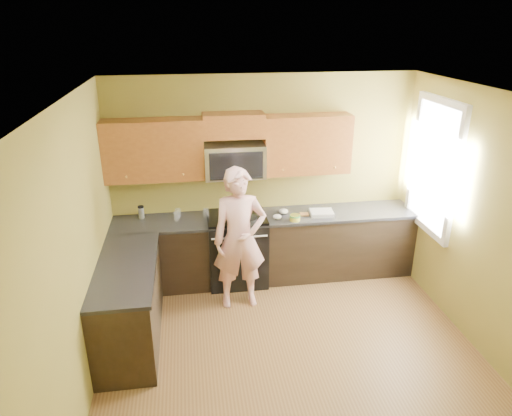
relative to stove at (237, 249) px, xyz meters
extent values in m
plane|color=brown|center=(0.40, -1.68, -0.47)|extent=(4.00, 4.00, 0.00)
plane|color=white|center=(0.40, -1.68, 2.23)|extent=(4.00, 4.00, 0.00)
plane|color=olive|center=(0.40, 0.32, 0.88)|extent=(4.00, 0.00, 4.00)
plane|color=olive|center=(0.40, -3.67, 0.88)|extent=(4.00, 0.00, 4.00)
plane|color=olive|center=(-1.60, -1.68, 0.88)|extent=(0.00, 4.00, 4.00)
plane|color=olive|center=(2.40, -1.68, 0.88)|extent=(0.00, 4.00, 4.00)
cube|color=black|center=(0.40, 0.02, -0.03)|extent=(4.00, 0.60, 0.88)
cube|color=black|center=(-1.30, -1.08, -0.03)|extent=(0.60, 1.60, 0.88)
cube|color=black|center=(0.40, 0.01, 0.43)|extent=(4.00, 0.62, 0.04)
cube|color=black|center=(-1.29, -1.08, 0.43)|extent=(0.62, 1.60, 0.04)
cube|color=brown|center=(0.00, 0.16, 1.62)|extent=(0.76, 0.33, 0.30)
imported|color=#E77375|center=(-0.02, -0.55, 0.41)|extent=(0.66, 0.45, 1.76)
cube|color=#B27F47|center=(0.90, -0.03, 0.45)|extent=(0.12, 0.12, 0.01)
ellipsoid|color=silver|center=(0.52, -0.11, 0.48)|extent=(0.15, 0.15, 0.06)
ellipsoid|color=silver|center=(0.63, 0.05, 0.48)|extent=(0.15, 0.16, 0.07)
cube|color=white|center=(1.12, -0.05, 0.47)|extent=(0.32, 0.27, 0.05)
cylinder|color=silver|center=(-0.75, 0.13, 0.51)|extent=(0.09, 0.09, 0.12)
cylinder|color=silver|center=(-0.77, 0.04, 0.51)|extent=(0.08, 0.08, 0.12)
cylinder|color=silver|center=(-0.39, 0.08, 0.51)|extent=(0.09, 0.09, 0.12)
camera|label=1|loc=(-0.58, -5.49, 2.85)|focal=32.53mm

